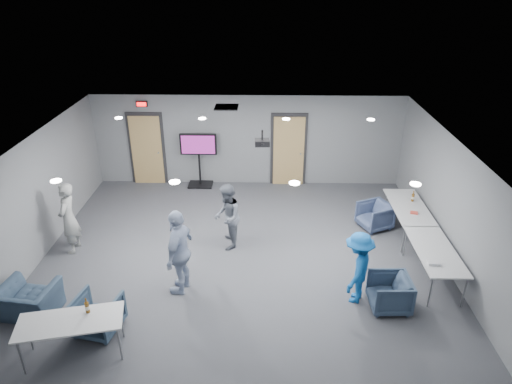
{
  "coord_description": "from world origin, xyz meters",
  "views": [
    {
      "loc": [
        0.51,
        -8.67,
        5.88
      ],
      "look_at": [
        0.3,
        0.88,
        1.2
      ],
      "focal_mm": 32.0,
      "sensor_mm": 36.0,
      "label": 1
    }
  ],
  "objects_px": {
    "chair_front_b": "(29,300)",
    "bottle_front": "(87,307)",
    "table_right_b": "(435,252)",
    "table_front_left": "(70,323)",
    "person_b": "(227,217)",
    "person_a": "(69,218)",
    "chair_right_a": "(375,216)",
    "person_d": "(358,268)",
    "person_c": "(180,252)",
    "table_right_a": "(409,208)",
    "chair_front_a": "(97,314)",
    "bottle_right": "(413,197)",
    "chair_right_c": "(389,293)",
    "projector": "(262,142)",
    "tv_stand": "(199,157)"
  },
  "relations": [
    {
      "from": "person_c",
      "to": "person_d",
      "type": "distance_m",
      "value": 3.46
    },
    {
      "from": "chair_right_c",
      "to": "table_right_a",
      "type": "relative_size",
      "value": 0.39
    },
    {
      "from": "person_c",
      "to": "person_d",
      "type": "height_order",
      "value": "person_c"
    },
    {
      "from": "chair_front_b",
      "to": "projector",
      "type": "relative_size",
      "value": 2.77
    },
    {
      "from": "chair_front_b",
      "to": "table_front_left",
      "type": "xyz_separation_m",
      "value": [
        1.22,
        -0.98,
        0.36
      ]
    },
    {
      "from": "chair_right_c",
      "to": "chair_front_a",
      "type": "height_order",
      "value": "chair_front_a"
    },
    {
      "from": "chair_right_a",
      "to": "bottle_front",
      "type": "xyz_separation_m",
      "value": [
        -5.69,
        -4.15,
        0.5
      ]
    },
    {
      "from": "chair_right_a",
      "to": "table_right_b",
      "type": "bearing_deg",
      "value": -5.34
    },
    {
      "from": "person_b",
      "to": "projector",
      "type": "relative_size",
      "value": 4.42
    },
    {
      "from": "chair_front_b",
      "to": "tv_stand",
      "type": "relative_size",
      "value": 0.6
    },
    {
      "from": "person_d",
      "to": "bottle_front",
      "type": "xyz_separation_m",
      "value": [
        -4.72,
        -1.34,
        0.09
      ]
    },
    {
      "from": "table_front_left",
      "to": "chair_right_c",
      "type": "bearing_deg",
      "value": 0.81
    },
    {
      "from": "table_right_b",
      "to": "table_front_left",
      "type": "relative_size",
      "value": 1.07
    },
    {
      "from": "table_right_b",
      "to": "bottle_front",
      "type": "bearing_deg",
      "value": 107.43
    },
    {
      "from": "person_d",
      "to": "bottle_front",
      "type": "height_order",
      "value": "person_d"
    },
    {
      "from": "bottle_front",
      "to": "bottle_right",
      "type": "bearing_deg",
      "value": 32.55
    },
    {
      "from": "bottle_front",
      "to": "table_right_b",
      "type": "bearing_deg",
      "value": 17.43
    },
    {
      "from": "chair_front_b",
      "to": "table_front_left",
      "type": "bearing_deg",
      "value": 148.52
    },
    {
      "from": "chair_right_a",
      "to": "table_front_left",
      "type": "height_order",
      "value": "table_front_left"
    },
    {
      "from": "bottle_right",
      "to": "tv_stand",
      "type": "height_order",
      "value": "tv_stand"
    },
    {
      "from": "person_a",
      "to": "person_c",
      "type": "bearing_deg",
      "value": 61.83
    },
    {
      "from": "person_b",
      "to": "person_a",
      "type": "bearing_deg",
      "value": -88.58
    },
    {
      "from": "chair_front_a",
      "to": "table_right_b",
      "type": "relative_size",
      "value": 0.41
    },
    {
      "from": "person_a",
      "to": "tv_stand",
      "type": "relative_size",
      "value": 1.03
    },
    {
      "from": "chair_front_b",
      "to": "bottle_front",
      "type": "relative_size",
      "value": 3.44
    },
    {
      "from": "person_d",
      "to": "projector",
      "type": "bearing_deg",
      "value": -117.26
    },
    {
      "from": "table_right_a",
      "to": "chair_front_a",
      "type": "bearing_deg",
      "value": 118.68
    },
    {
      "from": "person_a",
      "to": "projector",
      "type": "height_order",
      "value": "projector"
    },
    {
      "from": "table_right_a",
      "to": "chair_right_c",
      "type": "bearing_deg",
      "value": 158.61
    },
    {
      "from": "person_a",
      "to": "chair_right_c",
      "type": "height_order",
      "value": "person_a"
    },
    {
      "from": "person_a",
      "to": "table_right_b",
      "type": "xyz_separation_m",
      "value": [
        7.9,
        -0.94,
        -0.16
      ]
    },
    {
      "from": "bottle_front",
      "to": "person_b",
      "type": "bearing_deg",
      "value": 57.11
    },
    {
      "from": "person_c",
      "to": "bottle_right",
      "type": "bearing_deg",
      "value": 129.3
    },
    {
      "from": "chair_front_b",
      "to": "person_b",
      "type": "bearing_deg",
      "value": -138.04
    },
    {
      "from": "person_d",
      "to": "table_right_b",
      "type": "height_order",
      "value": "person_d"
    },
    {
      "from": "chair_front_a",
      "to": "bottle_right",
      "type": "xyz_separation_m",
      "value": [
        6.61,
        3.81,
        0.48
      ]
    },
    {
      "from": "person_c",
      "to": "tv_stand",
      "type": "bearing_deg",
      "value": -163.73
    },
    {
      "from": "person_a",
      "to": "person_b",
      "type": "relative_size",
      "value": 1.08
    },
    {
      "from": "chair_front_b",
      "to": "person_c",
      "type": "bearing_deg",
      "value": -156.2
    },
    {
      "from": "person_b",
      "to": "chair_front_a",
      "type": "distance_m",
      "value": 3.55
    },
    {
      "from": "table_front_left",
      "to": "chair_front_b",
      "type": "bearing_deg",
      "value": 128.64
    },
    {
      "from": "chair_front_a",
      "to": "bottle_front",
      "type": "xyz_separation_m",
      "value": [
        0.03,
        -0.38,
        0.48
      ]
    },
    {
      "from": "person_a",
      "to": "person_d",
      "type": "distance_m",
      "value": 6.41
    },
    {
      "from": "table_front_left",
      "to": "bottle_front",
      "type": "relative_size",
      "value": 6.26
    },
    {
      "from": "chair_front_a",
      "to": "chair_front_b",
      "type": "height_order",
      "value": "chair_front_a"
    },
    {
      "from": "bottle_front",
      "to": "bottle_right",
      "type": "xyz_separation_m",
      "value": [
        6.58,
        4.2,
        -0.0
      ]
    },
    {
      "from": "person_d",
      "to": "chair_front_b",
      "type": "relative_size",
      "value": 1.52
    },
    {
      "from": "person_c",
      "to": "bottle_right",
      "type": "distance_m",
      "value": 5.92
    },
    {
      "from": "person_b",
      "to": "person_c",
      "type": "bearing_deg",
      "value": -28.79
    },
    {
      "from": "person_a",
      "to": "chair_right_a",
      "type": "height_order",
      "value": "person_a"
    }
  ]
}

